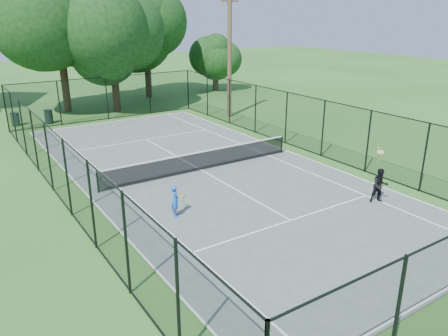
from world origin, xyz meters
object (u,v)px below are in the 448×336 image
tennis_net (201,160)px  player_black (380,186)px  trash_bin_right (49,117)px  player_blue (175,201)px  trash_bin_left (15,119)px  utility_pole (230,55)px

tennis_net → player_black: 8.12m
trash_bin_right → player_blue: player_blue is taller
tennis_net → player_black: player_black is taller
tennis_net → player_blue: player_blue is taller
trash_bin_right → player_black: 22.45m
trash_bin_left → player_blue: size_ratio=0.74×
trash_bin_right → utility_pole: size_ratio=0.11×
trash_bin_left → player_blue: player_blue is taller
trash_bin_right → player_blue: bearing=-88.3°
trash_bin_right → utility_pole: bearing=-23.4°
tennis_net → trash_bin_left: tennis_net is taller
tennis_net → utility_pole: (7.68, 9.00, 3.82)m
utility_pole → player_blue: size_ratio=7.12×
player_blue → tennis_net: bearing=48.6°
trash_bin_right → player_black: bearing=-69.6°
tennis_net → utility_pole: utility_pole is taller
utility_pole → player_blue: 17.25m
trash_bin_right → player_black: size_ratio=0.45×
tennis_net → trash_bin_left: 15.65m
utility_pole → trash_bin_left: bearing=157.9°
tennis_net → trash_bin_right: size_ratio=10.59×
trash_bin_left → trash_bin_right: trash_bin_right is taller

